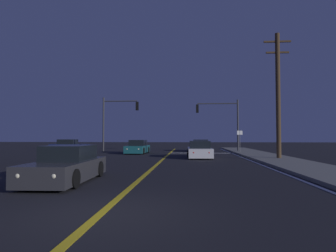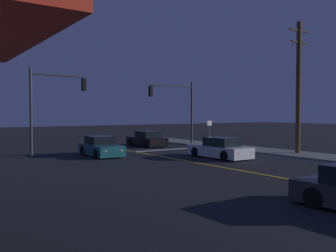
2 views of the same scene
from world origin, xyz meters
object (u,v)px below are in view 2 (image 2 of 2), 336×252
at_px(car_mid_block_black, 147,140).
at_px(traffic_signal_near_right, 177,102).
at_px(street_sign_corner, 209,129).
at_px(car_parked_curb_white, 220,149).
at_px(utility_pole_right, 298,86).
at_px(traffic_signal_far_left, 52,98).
at_px(car_side_waiting_teal, 101,147).

relative_size(car_mid_block_black, traffic_signal_near_right, 0.73).
distance_m(traffic_signal_near_right, street_sign_corner, 3.87).
bearing_deg(car_mid_block_black, street_sign_corner, -47.05).
bearing_deg(street_sign_corner, car_mid_block_black, 132.79).
bearing_deg(car_parked_curb_white, utility_pole_right, -19.25).
bearing_deg(traffic_signal_far_left, utility_pole_right, -32.62).
relative_size(car_side_waiting_teal, traffic_signal_near_right, 0.75).
bearing_deg(car_parked_curb_white, traffic_signal_near_right, 70.71).
distance_m(traffic_signal_near_right, utility_pole_right, 10.91).
distance_m(car_mid_block_black, traffic_signal_far_left, 10.04).
distance_m(car_parked_curb_white, traffic_signal_near_right, 9.71).
distance_m(car_side_waiting_teal, car_parked_curb_white, 8.01).
distance_m(traffic_signal_near_right, traffic_signal_far_left, 11.53).
height_order(car_side_waiting_teal, car_mid_block_black, same).
relative_size(car_mid_block_black, traffic_signal_far_left, 0.71).
xyz_separation_m(car_side_waiting_teal, car_mid_block_black, (6.39, 4.52, 0.00)).
xyz_separation_m(car_mid_block_black, utility_pole_right, (5.12, -11.73, 4.18)).
bearing_deg(utility_pole_right, traffic_signal_far_left, 147.38).
height_order(traffic_signal_near_right, utility_pole_right, utility_pole_right).
relative_size(car_mid_block_black, street_sign_corner, 1.80).
xyz_separation_m(traffic_signal_near_right, utility_pole_right, (2.78, -10.51, 0.92)).
xyz_separation_m(car_parked_curb_white, street_sign_corner, (4.20, 5.90, 0.98)).
height_order(car_mid_block_black, car_parked_curb_white, same).
distance_m(car_parked_curb_white, utility_pole_right, 7.22).
bearing_deg(car_side_waiting_teal, traffic_signal_far_left, -32.81).
bearing_deg(traffic_signal_near_right, car_mid_block_black, -27.55).
height_order(car_side_waiting_teal, street_sign_corner, street_sign_corner).
xyz_separation_m(car_parked_curb_white, utility_pole_right, (5.60, -1.81, 4.18)).
xyz_separation_m(car_mid_block_black, traffic_signal_near_right, (2.34, -1.22, 3.27)).
bearing_deg(utility_pole_right, car_parked_curb_white, 162.10).
bearing_deg(street_sign_corner, utility_pole_right, -79.70).
bearing_deg(traffic_signal_far_left, car_side_waiting_teal, -35.00).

